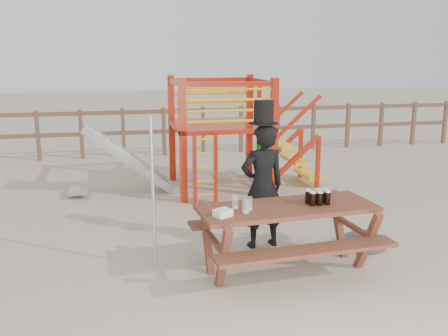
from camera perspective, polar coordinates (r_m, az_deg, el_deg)
ground at (r=6.21m, az=4.75°, el=-10.83°), size 60.00×60.00×0.00m
back_fence at (r=12.66m, az=-4.64°, el=4.85°), size 15.09×0.09×1.20m
playground_fort at (r=9.30m, az=-0.96°, el=4.09°), size 4.71×1.84×2.10m
picnic_table at (r=5.88m, az=7.17°, el=-7.03°), size 2.14×1.56×0.79m
man_with_hat at (r=6.48m, az=4.42°, el=-1.71°), size 0.64×0.46×1.93m
metal_pole at (r=5.82m, az=-8.12°, el=-3.00°), size 0.04×0.04×1.83m
parasol_base at (r=6.92m, az=15.77°, el=-8.17°), size 0.55×0.55×0.23m
paper_bag at (r=5.36m, az=-0.14°, el=-5.15°), size 0.22×0.21×0.08m
stout_pints at (r=5.88m, az=10.73°, el=-3.26°), size 0.27×0.17×0.17m
empty_glasses at (r=5.56m, az=2.22°, el=-4.17°), size 0.21×0.26×0.15m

